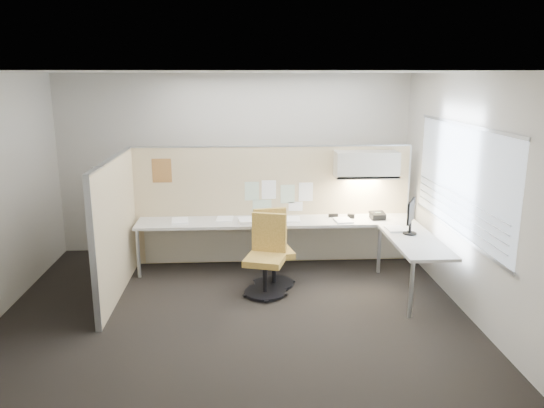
{
  "coord_description": "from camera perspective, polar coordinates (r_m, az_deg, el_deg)",
  "views": [
    {
      "loc": [
        0.11,
        -6.07,
        2.77
      ],
      "look_at": [
        0.5,
        0.8,
        1.09
      ],
      "focal_mm": 35.0,
      "sensor_mm": 36.0,
      "label": 1
    }
  ],
  "objects": [
    {
      "name": "paper_stack_1",
      "position": [
        7.7,
        -5.11,
        -1.62
      ],
      "size": [
        0.25,
        0.31,
        0.02
      ],
      "primitive_type": "cube",
      "rotation": [
        0.0,
        0.0,
        -0.06
      ],
      "color": "white",
      "rests_on": "desk"
    },
    {
      "name": "monitor",
      "position": [
        7.13,
        14.71,
        -1.14
      ],
      "size": [
        0.22,
        0.4,
        0.45
      ],
      "rotation": [
        0.0,
        0.0,
        1.1
      ],
      "color": "black",
      "rests_on": "desk"
    },
    {
      "name": "wall_back",
      "position": [
        8.43,
        -4.0,
        4.35
      ],
      "size": [
        5.5,
        0.02,
        2.8
      ],
      "primitive_type": "cube",
      "color": "beige",
      "rests_on": "ground"
    },
    {
      "name": "coat_hook",
      "position": [
        6.32,
        -18.73,
        0.68
      ],
      "size": [
        0.18,
        0.44,
        1.32
      ],
      "color": "silver",
      "rests_on": "partition_left"
    },
    {
      "name": "paper_stack_5",
      "position": [
        7.36,
        13.1,
        -2.63
      ],
      "size": [
        0.24,
        0.31,
        0.02
      ],
      "primitive_type": "cube",
      "rotation": [
        0.0,
        0.0,
        0.04
      ],
      "color": "white",
      "rests_on": "desk"
    },
    {
      "name": "paper_stack_2",
      "position": [
        7.52,
        -2.72,
        -1.83
      ],
      "size": [
        0.26,
        0.33,
        0.05
      ],
      "primitive_type": "cube",
      "rotation": [
        0.0,
        0.0,
        0.12
      ],
      "color": "white",
      "rests_on": "desk"
    },
    {
      "name": "paper_stack_4",
      "position": [
        7.65,
        7.66,
        -1.76
      ],
      "size": [
        0.26,
        0.32,
        0.02
      ],
      "primitive_type": "cube",
      "rotation": [
        0.0,
        0.0,
        0.09
      ],
      "color": "white",
      "rests_on": "desk"
    },
    {
      "name": "paper_stack_3",
      "position": [
        7.67,
        2.16,
        -1.65
      ],
      "size": [
        0.25,
        0.31,
        0.02
      ],
      "primitive_type": "cube",
      "rotation": [
        0.0,
        0.0,
        -0.06
      ],
      "color": "white",
      "rests_on": "desk"
    },
    {
      "name": "ceiling",
      "position": [
        6.07,
        -4.46,
        14.03
      ],
      "size": [
        5.5,
        4.5,
        0.01
      ],
      "primitive_type": "cube",
      "color": "white",
      "rests_on": "wall_back"
    },
    {
      "name": "window_pane",
      "position": [
        6.72,
        19.7,
        2.46
      ],
      "size": [
        0.01,
        2.8,
        1.3
      ],
      "primitive_type": "cube",
      "color": "#A9B3C4",
      "rests_on": "wall_right"
    },
    {
      "name": "stapler",
      "position": [
        7.85,
        6.61,
        -1.23
      ],
      "size": [
        0.14,
        0.04,
        0.05
      ],
      "primitive_type": "cube",
      "rotation": [
        0.0,
        0.0,
        0.01
      ],
      "color": "black",
      "rests_on": "desk"
    },
    {
      "name": "overhead_bin",
      "position": [
        7.77,
        10.1,
        4.2
      ],
      "size": [
        0.9,
        0.36,
        0.38
      ],
      "primitive_type": "cube",
      "color": "beige",
      "rests_on": "partition_back"
    },
    {
      "name": "partition_back",
      "position": [
        7.91,
        0.0,
        -0.12
      ],
      "size": [
        4.1,
        0.06,
        1.75
      ],
      "primitive_type": "cube",
      "color": "beige",
      "rests_on": "floor"
    },
    {
      "name": "chair_left",
      "position": [
        6.85,
        -0.61,
        -5.82
      ],
      "size": [
        0.59,
        0.61,
        1.02
      ],
      "rotation": [
        0.0,
        0.0,
        -0.3
      ],
      "color": "black",
      "rests_on": "floor"
    },
    {
      "name": "paper_stack_0",
      "position": [
        7.65,
        -9.86,
        -1.81
      ],
      "size": [
        0.26,
        0.32,
        0.03
      ],
      "primitive_type": "cube",
      "rotation": [
        0.0,
        0.0,
        0.11
      ],
      "color": "white",
      "rests_on": "desk"
    },
    {
      "name": "partition_left",
      "position": [
        7.02,
        -16.42,
        -2.49
      ],
      "size": [
        0.06,
        2.2,
        1.75
      ],
      "primitive_type": "cube",
      "color": "beige",
      "rests_on": "floor"
    },
    {
      "name": "floor",
      "position": [
        6.67,
        -4.0,
        -10.87
      ],
      "size": [
        5.5,
        4.5,
        0.01
      ],
      "primitive_type": "cube",
      "color": "black",
      "rests_on": "ground"
    },
    {
      "name": "pinned_papers",
      "position": [
        7.85,
        0.59,
        0.95
      ],
      "size": [
        1.01,
        0.0,
        0.47
      ],
      "color": "#8CBF8C",
      "rests_on": "partition_back"
    },
    {
      "name": "desk",
      "position": [
        7.56,
        3.09,
        -2.95
      ],
      "size": [
        4.0,
        2.07,
        0.73
      ],
      "color": "beige",
      "rests_on": "floor"
    },
    {
      "name": "chair_right",
      "position": [
        7.15,
        0.06,
        -5.04
      ],
      "size": [
        0.55,
        0.57,
        1.0
      ],
      "rotation": [
        0.0,
        0.0,
        0.2
      ],
      "color": "black",
      "rests_on": "floor"
    },
    {
      "name": "wall_front",
      "position": [
        4.06,
        -4.68,
        -6.05
      ],
      "size": [
        5.5,
        0.02,
        2.8
      ],
      "primitive_type": "cube",
      "color": "beige",
      "rests_on": "ground"
    },
    {
      "name": "wall_right",
      "position": [
        6.76,
        19.8,
        1.22
      ],
      "size": [
        0.02,
        4.5,
        2.8
      ],
      "primitive_type": "cube",
      "color": "beige",
      "rests_on": "ground"
    },
    {
      "name": "poster",
      "position": [
        7.84,
        -11.77,
        3.53
      ],
      "size": [
        0.28,
        0.0,
        0.35
      ],
      "primitive_type": "cube",
      "color": "orange",
      "rests_on": "partition_back"
    },
    {
      "name": "phone",
      "position": [
        7.83,
        11.25,
        -1.24
      ],
      "size": [
        0.22,
        0.21,
        0.12
      ],
      "rotation": [
        0.0,
        0.0,
        0.07
      ],
      "color": "black",
      "rests_on": "desk"
    },
    {
      "name": "task_light_strip",
      "position": [
        7.81,
        10.04,
        2.68
      ],
      "size": [
        0.6,
        0.06,
        0.02
      ],
      "primitive_type": "cube",
      "color": "#FFEABF",
      "rests_on": "overhead_bin"
    },
    {
      "name": "tape_dispenser",
      "position": [
        7.83,
        8.5,
        -1.3
      ],
      "size": [
        0.12,
        0.09,
        0.06
      ],
      "primitive_type": "cube",
      "rotation": [
        0.0,
        0.0,
        -0.39
      ],
      "color": "black",
      "rests_on": "desk"
    }
  ]
}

